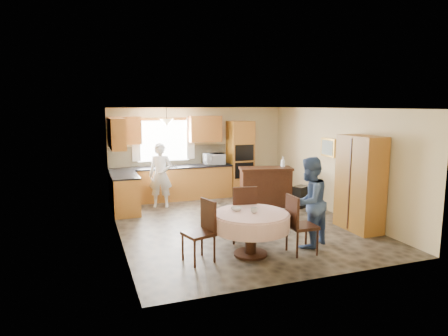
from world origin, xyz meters
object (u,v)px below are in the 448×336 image
Objects in this scene: person_sink at (161,175)px; person_dining at (309,202)px; oven_tower at (240,158)px; cupboard at (360,183)px; dining_table at (251,222)px; sideboard at (266,188)px; chair_right at (298,222)px; chair_left at (203,228)px; chair_back at (243,211)px.

person_sink is 4.26m from person_dining.
cupboard is (1.07, -3.91, -0.08)m from oven_tower.
dining_table is (-2.68, -0.56, -0.39)m from cupboard.
dining_table is (-1.71, -2.98, 0.12)m from sideboard.
chair_right reaches higher than sideboard.
chair_left is at bearing -118.47° from sideboard.
sideboard is at bearing 122.69° from chair_left.
cupboard is at bearing -55.42° from sideboard.
cupboard is 2.57m from chair_back.
chair_left is (-3.53, -0.51, -0.41)m from cupboard.
chair_back is 1.04× the size of chair_right.
chair_right is at bearing -99.86° from oven_tower.
chair_right is at bearing 137.48° from chair_back.
oven_tower reaches higher than chair_right.
chair_right is at bearing -14.84° from dining_table.
sideboard is 3.89m from chair_left.
sideboard is (0.10, -1.50, -0.59)m from oven_tower.
person_dining is at bearing 74.02° from chair_left.
person_sink is at bearing -89.59° from person_dining.
sideboard is 0.80× the size of person_dining.
dining_table is 1.27× the size of chair_right.
dining_table is at bearing 76.58° from chair_right.
cupboard is 2.77m from dining_table.
oven_tower is at bearing 134.76° from chair_left.
oven_tower is 4.78m from dining_table.
cupboard is at bearing 82.08° from chair_left.
person_sink reaches higher than dining_table.
chair_right is 0.64× the size of person_sink.
sideboard reaches higher than dining_table.
person_sink is at bearing 23.23° from chair_right.
chair_back is 0.66× the size of person_dining.
person_dining is (-0.54, -2.92, 0.36)m from sideboard.
chair_back is (-2.54, 0.11, -0.38)m from cupboard.
oven_tower reaches higher than person_dining.
sideboard is at bearing -86.28° from oven_tower.
chair_back is at bearing 78.31° from dining_table.
oven_tower is 1.30× the size of person_sink.
cupboard reaches higher than chair_back.
person_dining is (1.03, -0.61, 0.23)m from chair_back.
chair_back is at bearing -111.60° from sideboard.
chair_right is at bearing 8.10° from person_dining.
oven_tower is 2.03× the size of chair_right.
chair_right is at bearing -157.67° from cupboard.
oven_tower is 5.09m from chair_left.
cupboard is at bearing -171.65° from chair_back.
dining_table is at bearing -59.17° from person_sink.
sideboard is at bearing -113.44° from chair_back.
oven_tower is 2.53m from person_sink.
cupboard reaches higher than chair_right.
sideboard is 0.81× the size of person_sink.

